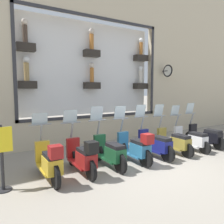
{
  "coord_description": "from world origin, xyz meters",
  "views": [
    {
      "loc": [
        -4.83,
        4.15,
        2.22
      ],
      "look_at": [
        1.86,
        0.12,
        1.43
      ],
      "focal_mm": 35.0,
      "sensor_mm": 36.0,
      "label": 1
    }
  ],
  "objects": [
    {
      "name": "scooter_black_0",
      "position": [
        0.41,
        -3.29,
        0.43
      ],
      "size": [
        1.8,
        0.61,
        1.68
      ],
      "color": "black",
      "rests_on": "ground_plane"
    },
    {
      "name": "scooter_white_1",
      "position": [
        0.41,
        -2.42,
        0.41
      ],
      "size": [
        1.79,
        0.61,
        1.62
      ],
      "color": "black",
      "rests_on": "ground_plane"
    },
    {
      "name": "scooter_navy_3",
      "position": [
        0.42,
        -0.68,
        0.45
      ],
      "size": [
        1.81,
        0.6,
        1.7
      ],
      "color": "black",
      "rests_on": "ground_plane"
    },
    {
      "name": "scooter_yellow_7",
      "position": [
        0.36,
        2.8,
        0.49
      ],
      "size": [
        1.81,
        0.61,
        1.59
      ],
      "color": "black",
      "rests_on": "ground_plane"
    },
    {
      "name": "scooter_teal_4",
      "position": [
        0.36,
        0.19,
        0.48
      ],
      "size": [
        1.81,
        0.61,
        1.69
      ],
      "color": "black",
      "rests_on": "ground_plane"
    },
    {
      "name": "shop_sign_post",
      "position": [
        0.38,
        3.82,
        0.78
      ],
      "size": [
        0.36,
        0.45,
        1.47
      ],
      "color": "#232326",
      "rests_on": "ground_plane"
    },
    {
      "name": "scooter_olive_2",
      "position": [
        0.41,
        -1.55,
        0.43
      ],
      "size": [
        1.8,
        0.6,
        1.68
      ],
      "color": "black",
      "rests_on": "ground_plane"
    },
    {
      "name": "scooter_red_6",
      "position": [
        0.35,
        1.93,
        0.48
      ],
      "size": [
        1.8,
        0.61,
        1.64
      ],
      "color": "black",
      "rests_on": "ground_plane"
    },
    {
      "name": "scooter_green_5",
      "position": [
        0.42,
        1.06,
        0.45
      ],
      "size": [
        1.81,
        0.6,
        1.71
      ],
      "color": "black",
      "rests_on": "ground_plane"
    },
    {
      "name": "building_facade",
      "position": [
        3.6,
        -0.0,
        5.11
      ],
      "size": [
        1.22,
        36.0,
        9.98
      ],
      "color": "beige",
      "rests_on": "ground_plane"
    },
    {
      "name": "ground_plane",
      "position": [
        0.0,
        0.0,
        0.0
      ],
      "size": [
        120.0,
        120.0,
        0.0
      ],
      "primitive_type": "plane",
      "color": "gray"
    }
  ]
}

